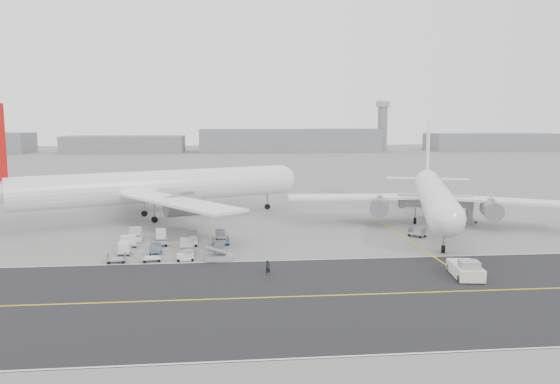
{
  "coord_description": "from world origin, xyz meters",
  "views": [
    {
      "loc": [
        0.37,
        -76.24,
        19.57
      ],
      "look_at": [
        9.18,
        12.0,
        7.82
      ],
      "focal_mm": 35.0,
      "sensor_mm": 36.0,
      "label": 1
    }
  ],
  "objects": [
    {
      "name": "ground",
      "position": [
        0.0,
        0.0,
        0.0
      ],
      "size": [
        700.0,
        700.0,
        0.0
      ],
      "primitive_type": "plane",
      "color": "gray",
      "rests_on": "ground"
    },
    {
      "name": "gse_cluster",
      "position": [
        -7.71,
        5.88,
        0.0
      ],
      "size": [
        23.9,
        23.2,
        1.96
      ],
      "primitive_type": null,
      "rotation": [
        0.0,
        0.0,
        0.11
      ],
      "color": "gray",
      "rests_on": "ground"
    },
    {
      "name": "ground_crew_a",
      "position": [
        5.52,
        -9.33,
        0.97
      ],
      "size": [
        0.83,
        0.69,
        1.94
      ],
      "primitive_type": "imported",
      "rotation": [
        0.0,
        0.0,
        0.36
      ],
      "color": "black",
      "rests_on": "ground"
    },
    {
      "name": "airliner_b",
      "position": [
        39.01,
        21.21,
        5.59
      ],
      "size": [
        53.39,
        54.47,
        19.39
      ],
      "rotation": [
        0.0,
        0.0,
        -0.31
      ],
      "color": "white",
      "rests_on": "ground"
    },
    {
      "name": "jet_bridge",
      "position": [
        40.63,
        23.7,
        3.84
      ],
      "size": [
        14.79,
        5.42,
        5.51
      ],
      "rotation": [
        0.0,
        0.0,
        -0.2
      ],
      "color": "gray",
      "rests_on": "ground"
    },
    {
      "name": "ground_crew_b",
      "position": [
        29.61,
        -14.86,
        0.84
      ],
      "size": [
        0.88,
        0.72,
        1.68
      ],
      "primitive_type": "imported",
      "rotation": [
        0.0,
        0.0,
        3.03
      ],
      "color": "#EDF61C",
      "rests_on": "ground"
    },
    {
      "name": "horizon_buildings",
      "position": [
        30.0,
        260.0,
        0.0
      ],
      "size": [
        520.0,
        28.0,
        28.0
      ],
      "primitive_type": null,
      "color": "slate",
      "rests_on": "ground"
    },
    {
      "name": "taxiway",
      "position": [
        5.02,
        -17.98,
        0.01
      ],
      "size": [
        220.0,
        59.0,
        0.03
      ],
      "color": "#242427",
      "rests_on": "ground"
    },
    {
      "name": "airliner_a",
      "position": [
        -14.43,
        32.24,
        6.45
      ],
      "size": [
        61.66,
        60.37,
        22.41
      ],
      "rotation": [
        0.0,
        0.0,
        1.96
      ],
      "color": "white",
      "rests_on": "ground"
    },
    {
      "name": "control_tower",
      "position": [
        100.0,
        265.0,
        16.25
      ],
      "size": [
        7.0,
        7.0,
        31.25
      ],
      "color": "slate",
      "rests_on": "ground"
    },
    {
      "name": "pushback_tug",
      "position": [
        30.07,
        -12.64,
        1.0
      ],
      "size": [
        3.99,
        8.66,
        2.44
      ],
      "rotation": [
        0.0,
        0.0,
        -0.14
      ],
      "color": "silver",
      "rests_on": "ground"
    },
    {
      "name": "stray_dolly",
      "position": [
        32.32,
        11.13,
        0.0
      ],
      "size": [
        3.04,
        3.17,
        1.68
      ],
      "primitive_type": null,
      "rotation": [
        0.0,
        0.0,
        0.7
      ],
      "color": "silver",
      "rests_on": "ground"
    }
  ]
}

